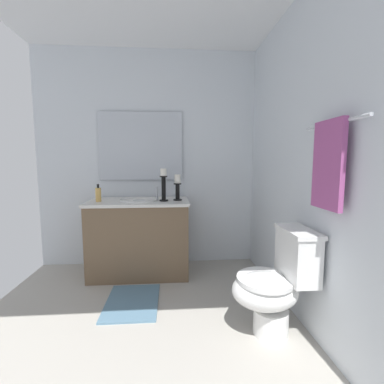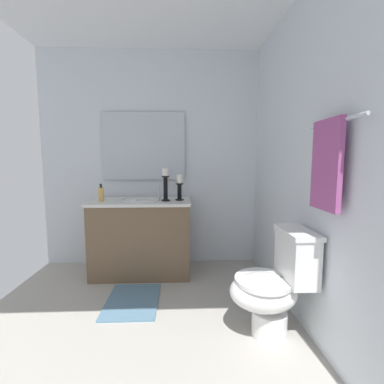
{
  "view_description": "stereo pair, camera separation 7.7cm",
  "coord_description": "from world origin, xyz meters",
  "px_view_note": "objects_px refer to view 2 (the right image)",
  "views": [
    {
      "loc": [
        1.9,
        0.26,
        1.2
      ],
      "look_at": [
        -0.3,
        0.43,
        0.95
      ],
      "focal_mm": 24.87,
      "sensor_mm": 36.0,
      "label": 1
    },
    {
      "loc": [
        1.9,
        0.34,
        1.2
      ],
      "look_at": [
        -0.3,
        0.43,
        0.95
      ],
      "focal_mm": 24.87,
      "sensor_mm": 36.0,
      "label": 2
    }
  ],
  "objects_px": {
    "sink_basin": "(141,204)",
    "mirror": "(144,146)",
    "towel_near_vanity": "(326,165)",
    "bath_mat": "(133,301)",
    "vanity_cabinet": "(142,236)",
    "candle_holder_short": "(165,184)",
    "soap_bottle": "(101,194)",
    "toilet": "(273,285)",
    "candle_holder_tall": "(179,187)",
    "towel_bar": "(332,122)"
  },
  "relations": [
    {
      "from": "toilet",
      "to": "towel_bar",
      "type": "height_order",
      "value": "towel_bar"
    },
    {
      "from": "vanity_cabinet",
      "to": "sink_basin",
      "type": "relative_size",
      "value": 2.62
    },
    {
      "from": "soap_bottle",
      "to": "towel_bar",
      "type": "bearing_deg",
      "value": 52.67
    },
    {
      "from": "towel_bar",
      "to": "towel_near_vanity",
      "type": "bearing_deg",
      "value": -90.0
    },
    {
      "from": "mirror",
      "to": "soap_bottle",
      "type": "relative_size",
      "value": 5.2
    },
    {
      "from": "bath_mat",
      "to": "sink_basin",
      "type": "bearing_deg",
      "value": 179.91
    },
    {
      "from": "vanity_cabinet",
      "to": "bath_mat",
      "type": "xyz_separation_m",
      "value": [
        0.62,
        0.0,
        -0.39
      ]
    },
    {
      "from": "sink_basin",
      "to": "soap_bottle",
      "type": "relative_size",
      "value": 2.23
    },
    {
      "from": "vanity_cabinet",
      "to": "candle_holder_tall",
      "type": "distance_m",
      "value": 0.68
    },
    {
      "from": "toilet",
      "to": "mirror",
      "type": "bearing_deg",
      "value": -143.08
    },
    {
      "from": "vanity_cabinet",
      "to": "sink_basin",
      "type": "bearing_deg",
      "value": 90.0
    },
    {
      "from": "soap_bottle",
      "to": "toilet",
      "type": "height_order",
      "value": "soap_bottle"
    },
    {
      "from": "mirror",
      "to": "candle_holder_tall",
      "type": "xyz_separation_m",
      "value": [
        0.3,
        0.41,
        -0.44
      ]
    },
    {
      "from": "bath_mat",
      "to": "vanity_cabinet",
      "type": "bearing_deg",
      "value": -180.0
    },
    {
      "from": "sink_basin",
      "to": "mirror",
      "type": "bearing_deg",
      "value": -179.8
    },
    {
      "from": "vanity_cabinet",
      "to": "toilet",
      "type": "relative_size",
      "value": 1.4
    },
    {
      "from": "towel_near_vanity",
      "to": "bath_mat",
      "type": "distance_m",
      "value": 1.85
    },
    {
      "from": "vanity_cabinet",
      "to": "soap_bottle",
      "type": "distance_m",
      "value": 0.62
    },
    {
      "from": "bath_mat",
      "to": "mirror",
      "type": "bearing_deg",
      "value": -180.0
    },
    {
      "from": "vanity_cabinet",
      "to": "bath_mat",
      "type": "bearing_deg",
      "value": 0.0
    },
    {
      "from": "sink_basin",
      "to": "bath_mat",
      "type": "bearing_deg",
      "value": -0.09
    },
    {
      "from": "towel_bar",
      "to": "sink_basin",
      "type": "bearing_deg",
      "value": -136.31
    },
    {
      "from": "towel_near_vanity",
      "to": "candle_holder_tall",
      "type": "bearing_deg",
      "value": -147.06
    },
    {
      "from": "candle_holder_tall",
      "to": "soap_bottle",
      "type": "distance_m",
      "value": 0.81
    },
    {
      "from": "sink_basin",
      "to": "bath_mat",
      "type": "xyz_separation_m",
      "value": [
        0.62,
        -0.0,
        -0.75
      ]
    },
    {
      "from": "toilet",
      "to": "towel_near_vanity",
      "type": "relative_size",
      "value": 1.45
    },
    {
      "from": "candle_holder_tall",
      "to": "soap_bottle",
      "type": "xyz_separation_m",
      "value": [
        0.03,
        -0.81,
        -0.07
      ]
    },
    {
      "from": "candle_holder_short",
      "to": "towel_bar",
      "type": "bearing_deg",
      "value": 38.6
    },
    {
      "from": "candle_holder_short",
      "to": "toilet",
      "type": "bearing_deg",
      "value": 36.85
    },
    {
      "from": "towel_near_vanity",
      "to": "bath_mat",
      "type": "bearing_deg",
      "value": -119.31
    },
    {
      "from": "mirror",
      "to": "towel_bar",
      "type": "relative_size",
      "value": 1.6
    },
    {
      "from": "vanity_cabinet",
      "to": "mirror",
      "type": "distance_m",
      "value": 1.02
    },
    {
      "from": "sink_basin",
      "to": "towel_near_vanity",
      "type": "distance_m",
      "value": 1.87
    },
    {
      "from": "candle_holder_short",
      "to": "sink_basin",
      "type": "bearing_deg",
      "value": -104.28
    },
    {
      "from": "candle_holder_tall",
      "to": "towel_bar",
      "type": "distance_m",
      "value": 1.64
    },
    {
      "from": "candle_holder_short",
      "to": "toilet",
      "type": "xyz_separation_m",
      "value": [
        1.05,
        0.78,
        -0.61
      ]
    },
    {
      "from": "towel_near_vanity",
      "to": "bath_mat",
      "type": "relative_size",
      "value": 0.86
    },
    {
      "from": "vanity_cabinet",
      "to": "toilet",
      "type": "height_order",
      "value": "vanity_cabinet"
    },
    {
      "from": "candle_holder_short",
      "to": "soap_bottle",
      "type": "height_order",
      "value": "candle_holder_short"
    },
    {
      "from": "candle_holder_short",
      "to": "soap_bottle",
      "type": "distance_m",
      "value": 0.67
    },
    {
      "from": "soap_bottle",
      "to": "vanity_cabinet",
      "type": "bearing_deg",
      "value": 97.28
    },
    {
      "from": "vanity_cabinet",
      "to": "candle_holder_tall",
      "type": "bearing_deg",
      "value": 86.6
    },
    {
      "from": "sink_basin",
      "to": "mirror",
      "type": "distance_m",
      "value": 0.68
    },
    {
      "from": "sink_basin",
      "to": "candle_holder_tall",
      "type": "height_order",
      "value": "candle_holder_tall"
    },
    {
      "from": "vanity_cabinet",
      "to": "mirror",
      "type": "xyz_separation_m",
      "value": [
        -0.28,
        0.0,
        0.98
      ]
    },
    {
      "from": "towel_near_vanity",
      "to": "mirror",
      "type": "bearing_deg",
      "value": -142.1
    },
    {
      "from": "mirror",
      "to": "towel_bar",
      "type": "bearing_deg",
      "value": 38.29
    },
    {
      "from": "mirror",
      "to": "candle_holder_tall",
      "type": "bearing_deg",
      "value": 53.21
    },
    {
      "from": "vanity_cabinet",
      "to": "towel_near_vanity",
      "type": "xyz_separation_m",
      "value": [
        1.33,
        1.25,
        0.78
      ]
    },
    {
      "from": "toilet",
      "to": "towel_bar",
      "type": "distance_m",
      "value": 1.1
    }
  ]
}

